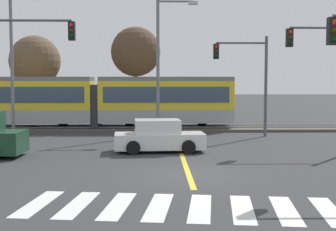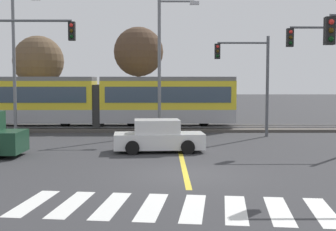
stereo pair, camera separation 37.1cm
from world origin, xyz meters
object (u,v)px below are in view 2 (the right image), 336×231
street_lamp_west (16,56)px  bare_tree_far_west (38,61)px  bare_tree_west (138,52)px  light_rail_tram (98,100)px  traffic_light_mid_left (18,58)px  traffic_light_far_right (250,71)px  sedan_crossing (159,137)px  street_lamp_centre (163,57)px

street_lamp_west → bare_tree_far_west: size_ratio=1.25×
bare_tree_west → street_lamp_west: bearing=-130.0°
light_rail_tram → bare_tree_west: (2.45, 5.74, 3.59)m
light_rail_tram → traffic_light_mid_left: size_ratio=2.77×
traffic_light_far_right → bare_tree_west: bare_tree_west is taller
traffic_light_mid_left → sedan_crossing: bearing=-7.7°
sedan_crossing → bare_tree_far_west: (-9.81, 15.92, 4.20)m
street_lamp_centre → bare_tree_west: bearing=102.6°
sedan_crossing → bare_tree_far_west: bare_tree_far_west is taller
traffic_light_far_right → street_lamp_west: size_ratio=0.69×
street_lamp_west → bare_tree_west: (7.11, 8.49, 0.77)m
street_lamp_west → street_lamp_centre: (9.11, -0.42, -0.08)m
light_rail_tram → sedan_crossing: size_ratio=4.30×
traffic_light_far_right → street_lamp_west: street_lamp_west is taller
traffic_light_far_right → traffic_light_mid_left: (-12.18, -5.04, 0.48)m
bare_tree_far_west → traffic_light_mid_left: bearing=-78.7°
sedan_crossing → bare_tree_west: 16.63m
traffic_light_mid_left → street_lamp_west: bearing=107.9°
street_lamp_west → sedan_crossing: bearing=-39.4°
traffic_light_far_right → bare_tree_west: (-7.12, 9.83, 1.70)m
light_rail_tram → street_lamp_centre: 6.11m
light_rail_tram → traffic_light_mid_left: traffic_light_mid_left is taller
street_lamp_centre → bare_tree_west: (-2.00, 8.90, 0.85)m
street_lamp_centre → bare_tree_far_west: street_lamp_centre is taller
street_lamp_centre → bare_tree_west: size_ratio=1.09×
traffic_light_mid_left → street_lamp_centre: size_ratio=0.80×
traffic_light_far_right → traffic_light_mid_left: bearing=-157.5°
bare_tree_west → traffic_light_mid_left: bearing=-108.8°
traffic_light_mid_left → street_lamp_centre: bearing=40.2°
light_rail_tram → bare_tree_far_west: bare_tree_far_west is taller
traffic_light_far_right → bare_tree_far_west: bearing=146.7°
traffic_light_far_right → light_rail_tram: bearing=156.9°
traffic_light_mid_left → street_lamp_west: (-2.06, 6.38, 0.46)m
light_rail_tram → street_lamp_west: size_ratio=2.13×
street_lamp_centre → bare_tree_west: street_lamp_centre is taller
traffic_light_far_right → bare_tree_far_west: 18.17m
street_lamp_centre → traffic_light_mid_left: bearing=-139.8°
traffic_light_mid_left → bare_tree_west: bearing=71.2°
street_lamp_centre → bare_tree_far_west: (-10.04, 9.04, 0.11)m
street_lamp_west → bare_tree_west: bearing=50.0°
sedan_crossing → traffic_light_mid_left: 7.82m
light_rail_tram → street_lamp_west: street_lamp_west is taller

